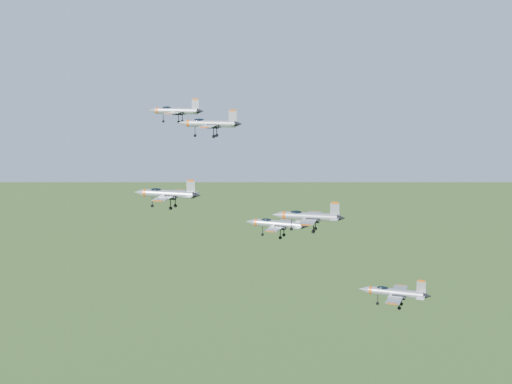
# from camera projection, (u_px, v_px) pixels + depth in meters

# --- Properties ---
(jet_lead) EXTENTS (11.30, 9.42, 3.02)m
(jet_lead) POSITION_uv_depth(u_px,v_px,m) (175.00, 111.00, 135.82)
(jet_lead) COLOR #94999F
(jet_left_high) EXTENTS (11.92, 9.87, 3.19)m
(jet_left_high) POSITION_uv_depth(u_px,v_px,m) (209.00, 123.00, 125.65)
(jet_left_high) COLOR #94999F
(jet_right_high) EXTENTS (11.29, 9.42, 3.02)m
(jet_right_high) POSITION_uv_depth(u_px,v_px,m) (166.00, 194.00, 111.62)
(jet_right_high) COLOR #94999F
(jet_left_low) EXTENTS (12.70, 10.71, 3.42)m
(jet_left_low) POSITION_uv_depth(u_px,v_px,m) (276.00, 224.00, 135.96)
(jet_left_low) COLOR #94999F
(jet_right_low) EXTENTS (12.45, 10.35, 3.33)m
(jet_right_low) POSITION_uv_depth(u_px,v_px,m) (307.00, 216.00, 118.08)
(jet_right_low) COLOR #94999F
(jet_trail) EXTENTS (12.39, 10.45, 3.33)m
(jet_trail) POSITION_uv_depth(u_px,v_px,m) (394.00, 292.00, 121.04)
(jet_trail) COLOR #94999F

